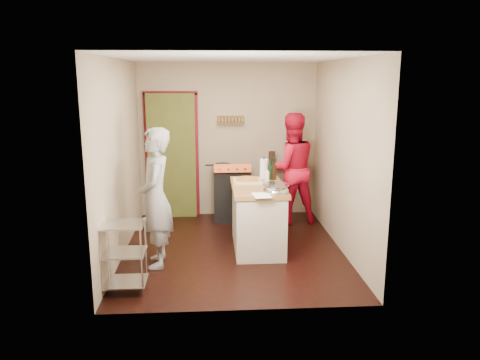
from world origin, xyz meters
The scene contains 10 objects.
floor centered at (0.00, 0.00, 0.00)m, with size 3.50×3.50×0.00m, color black.
back_wall centered at (-0.64, 1.78, 1.13)m, with size 3.00×0.44×2.60m.
left_wall centered at (-1.50, 0.00, 1.30)m, with size 0.04×3.50×2.60m, color tan.
right_wall centered at (1.50, 0.00, 1.30)m, with size 0.04×3.50×2.60m, color tan.
ceiling centered at (0.00, 0.00, 2.61)m, with size 3.00×3.50×0.02m, color white.
stove centered at (0.05, 1.42, 0.45)m, with size 0.60×0.63×1.00m.
wire_shelving centered at (-1.28, -1.20, 0.44)m, with size 0.48×0.40×0.80m.
island centered at (0.35, 0.03, 0.48)m, with size 0.72×1.33×1.22m.
person_stripe centered at (-0.99, -0.47, 0.88)m, with size 0.64×0.42×1.76m, color #A1A1A5.
person_red centered at (1.00, 1.20, 0.90)m, with size 0.88×0.68×1.81m, color red.
Camera 1 is at (-0.30, -6.18, 2.37)m, focal length 35.00 mm.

